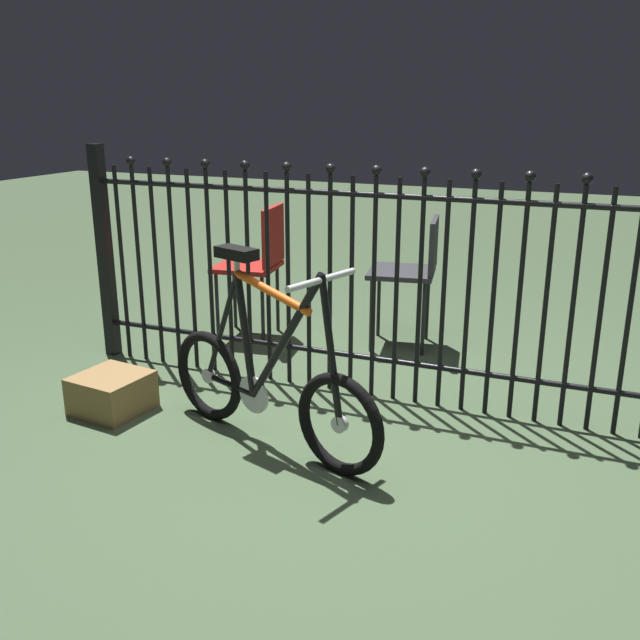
{
  "coord_description": "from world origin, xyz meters",
  "views": [
    {
      "loc": [
        1.0,
        -2.6,
        1.51
      ],
      "look_at": [
        -0.16,
        0.21,
        0.55
      ],
      "focal_mm": 39.44,
      "sensor_mm": 36.0,
      "label": 1
    }
  ],
  "objects_px": {
    "chair_red": "(258,258)",
    "display_crate": "(112,393)",
    "chair_charcoal": "(413,266)",
    "bicycle": "(268,383)"
  },
  "relations": [
    {
      "from": "chair_red",
      "to": "display_crate",
      "type": "bearing_deg",
      "value": -96.61
    },
    {
      "from": "chair_charcoal",
      "to": "display_crate",
      "type": "bearing_deg",
      "value": -126.42
    },
    {
      "from": "bicycle",
      "to": "chair_red",
      "type": "xyz_separation_m",
      "value": [
        -0.73,
        1.34,
        0.24
      ]
    },
    {
      "from": "chair_red",
      "to": "display_crate",
      "type": "relative_size",
      "value": 2.64
    },
    {
      "from": "chair_charcoal",
      "to": "bicycle",
      "type": "bearing_deg",
      "value": -98.89
    },
    {
      "from": "chair_red",
      "to": "display_crate",
      "type": "height_order",
      "value": "chair_red"
    },
    {
      "from": "chair_charcoal",
      "to": "display_crate",
      "type": "xyz_separation_m",
      "value": [
        -1.13,
        -1.53,
        -0.42
      ]
    },
    {
      "from": "bicycle",
      "to": "display_crate",
      "type": "xyz_separation_m",
      "value": [
        -0.89,
        0.01,
        -0.2
      ]
    },
    {
      "from": "bicycle",
      "to": "display_crate",
      "type": "relative_size",
      "value": 3.73
    },
    {
      "from": "bicycle",
      "to": "chair_red",
      "type": "distance_m",
      "value": 1.55
    }
  ]
}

